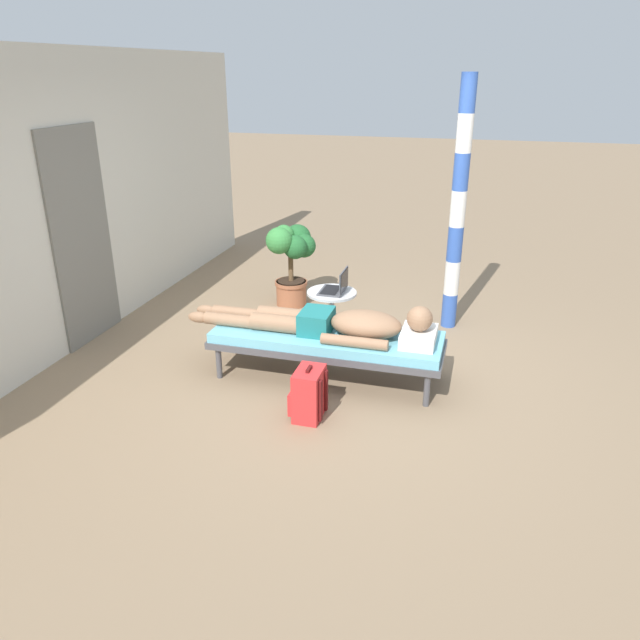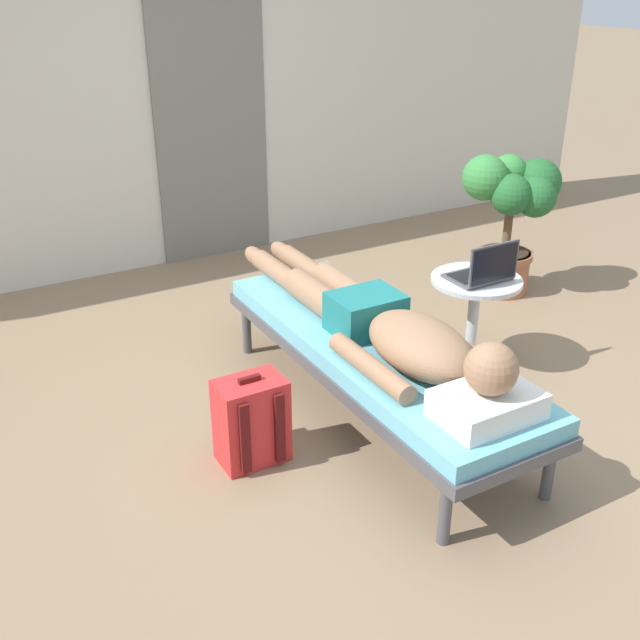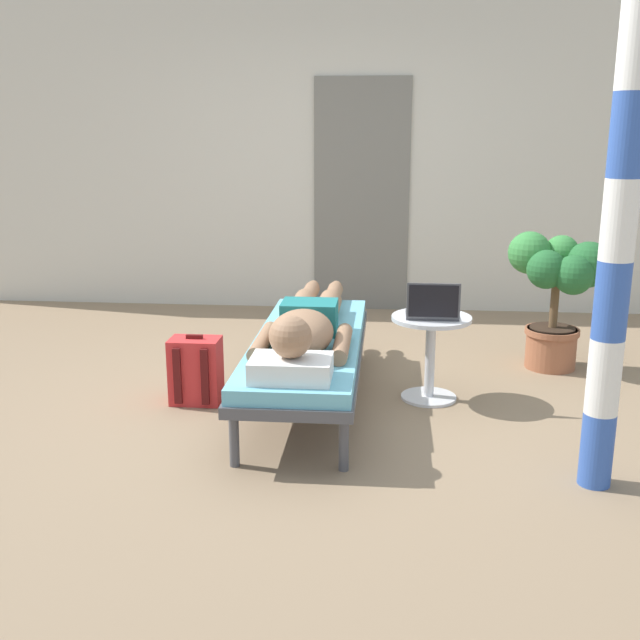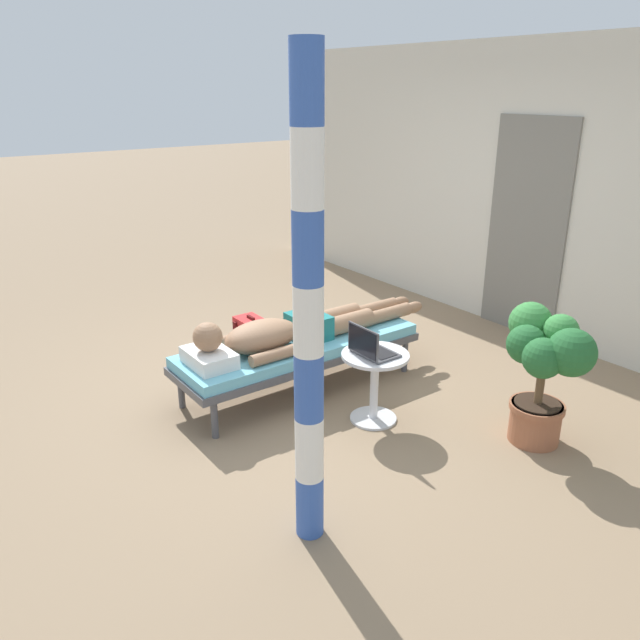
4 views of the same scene
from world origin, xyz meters
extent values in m
plane|color=#8C7256|center=(0.00, 0.00, 0.00)|extent=(40.00, 40.00, 0.00)
cube|color=beige|center=(-0.03, 2.58, 1.35)|extent=(7.60, 0.20, 2.70)
cube|color=slate|center=(0.18, 2.47, 1.02)|extent=(0.84, 0.03, 2.04)
cylinder|color=#4C4C51|center=(-0.30, 0.90, 0.14)|extent=(0.05, 0.05, 0.28)
cylinder|color=#4C4C51|center=(0.24, 0.90, 0.14)|extent=(0.05, 0.05, 0.28)
cylinder|color=#4C4C51|center=(-0.30, -0.90, 0.14)|extent=(0.05, 0.05, 0.28)
cylinder|color=#4C4C51|center=(0.24, -0.90, 0.14)|extent=(0.05, 0.05, 0.28)
cube|color=#4C4C51|center=(-0.03, 0.00, 0.31)|extent=(0.64, 1.99, 0.06)
cube|color=#6BB7CC|center=(-0.03, 0.00, 0.38)|extent=(0.61, 1.95, 0.08)
cube|color=white|center=(-0.03, -0.78, 0.47)|extent=(0.40, 0.28, 0.11)
sphere|color=#997051|center=(-0.03, -0.78, 0.64)|extent=(0.21, 0.21, 0.21)
ellipsoid|color=#997051|center=(-0.03, -0.34, 0.54)|extent=(0.35, 0.60, 0.23)
cylinder|color=#997051|center=(-0.25, -0.29, 0.46)|extent=(0.09, 0.55, 0.09)
cylinder|color=#997051|center=(0.19, -0.29, 0.46)|extent=(0.09, 0.55, 0.09)
cube|color=#1E7272|center=(-0.03, 0.09, 0.52)|extent=(0.33, 0.26, 0.19)
cylinder|color=#997051|center=(-0.12, 0.43, 0.49)|extent=(0.15, 0.42, 0.15)
cylinder|color=#997051|center=(-0.12, 0.86, 0.47)|extent=(0.11, 0.44, 0.11)
ellipsoid|color=#997051|center=(-0.12, 1.15, 0.47)|extent=(0.09, 0.20, 0.10)
cylinder|color=#997051|center=(0.05, 0.43, 0.49)|extent=(0.15, 0.42, 0.15)
cylinder|color=#997051|center=(0.05, 0.86, 0.47)|extent=(0.11, 0.44, 0.11)
ellipsoid|color=#997051|center=(0.05, 1.15, 0.47)|extent=(0.09, 0.20, 0.10)
cylinder|color=silver|center=(0.70, 0.15, 0.01)|extent=(0.34, 0.34, 0.02)
cylinder|color=silver|center=(0.70, 0.15, 0.26)|extent=(0.06, 0.06, 0.48)
cylinder|color=silver|center=(0.70, 0.15, 0.51)|extent=(0.48, 0.48, 0.02)
cube|color=#4C4C51|center=(0.70, 0.15, 0.53)|extent=(0.31, 0.22, 0.02)
cube|color=black|center=(0.70, 0.16, 0.54)|extent=(0.27, 0.15, 0.00)
cube|color=#4C4C51|center=(0.70, 0.03, 0.64)|extent=(0.31, 0.01, 0.21)
cube|color=black|center=(0.70, 0.02, 0.64)|extent=(0.29, 0.00, 0.19)
cube|color=red|center=(-0.71, -0.04, 0.20)|extent=(0.30, 0.20, 0.40)
cube|color=red|center=(-0.71, 0.08, 0.13)|extent=(0.23, 0.04, 0.18)
cube|color=#531212|center=(-0.79, -0.15, 0.20)|extent=(0.04, 0.02, 0.34)
cube|color=#531212|center=(-0.62, -0.15, 0.20)|extent=(0.04, 0.02, 0.34)
cube|color=#531212|center=(-0.71, -0.04, 0.41)|extent=(0.10, 0.02, 0.02)
cylinder|color=#9E5B3D|center=(1.57, 0.85, 0.14)|extent=(0.34, 0.34, 0.28)
cylinder|color=#9E5B3D|center=(1.57, 0.85, 0.26)|extent=(0.37, 0.37, 0.04)
cylinder|color=#332319|center=(1.57, 0.85, 0.29)|extent=(0.31, 0.31, 0.01)
cylinder|color=brown|center=(1.57, 0.85, 0.45)|extent=(0.06, 0.06, 0.34)
sphere|color=#23602D|center=(1.76, 0.83, 0.73)|extent=(0.31, 0.31, 0.31)
sphere|color=#38843D|center=(1.61, 0.93, 0.79)|extent=(0.24, 0.24, 0.24)
sphere|color=#38843D|center=(1.39, 0.91, 0.79)|extent=(0.29, 0.29, 0.29)
sphere|color=#23602D|center=(1.48, 0.76, 0.71)|extent=(0.26, 0.26, 0.26)
sphere|color=#23602D|center=(1.65, 0.71, 0.68)|extent=(0.26, 0.26, 0.26)
cylinder|color=#3359B2|center=(1.42, -0.93, 0.18)|extent=(0.15, 0.15, 0.35)
cylinder|color=white|center=(1.42, -0.93, 0.53)|extent=(0.15, 0.15, 0.35)
cylinder|color=#3359B2|center=(1.42, -0.93, 0.89)|extent=(0.15, 0.15, 0.35)
cylinder|color=white|center=(1.42, -0.93, 1.24)|extent=(0.15, 0.15, 0.35)
cylinder|color=#3359B2|center=(1.42, -0.93, 1.59)|extent=(0.15, 0.15, 0.35)
cylinder|color=white|center=(1.42, -0.93, 1.95)|extent=(0.15, 0.15, 0.35)
cylinder|color=#3359B2|center=(1.42, -0.93, 2.30)|extent=(0.15, 0.15, 0.35)
camera|label=1|loc=(-4.62, -1.22, 2.51)|focal=34.11mm
camera|label=2|loc=(-1.82, -2.60, 2.03)|focal=42.02mm
camera|label=3|loc=(0.43, -4.28, 1.64)|focal=42.45mm
camera|label=4|loc=(3.68, -2.54, 2.29)|focal=34.90mm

